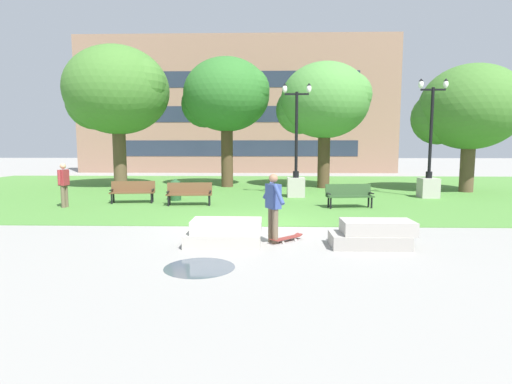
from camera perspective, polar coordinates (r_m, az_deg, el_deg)
The scene contains 19 objects.
ground_plane at distance 11.88m, azimuth -0.49°, elevation -4.99°, with size 140.00×140.00×0.00m, color gray.
grass_lawn at distance 21.76m, azimuth 0.46°, elevation 0.31°, with size 40.00×20.00×0.02m, color #4C8438.
concrete_block_center at distance 9.63m, azimuth -4.50°, elevation -5.88°, with size 1.83×0.90×0.64m.
concrete_block_left at distance 9.88m, azimuth 16.32°, elevation -5.81°, with size 1.92×0.90×0.64m.
person_skateboarder at distance 9.79m, azimuth 2.48°, elevation -1.71°, with size 0.55×1.26×1.71m.
skateboard at distance 10.09m, azimuth 4.35°, elevation -6.58°, with size 0.88×0.84×0.14m.
puddle at distance 8.06m, azimuth -8.07°, elevation -10.62°, with size 1.40×1.40×0.01m, color #47515B.
park_bench_near_left at distance 15.80m, azimuth 13.17°, elevation -0.30°, with size 1.85×0.74×0.90m.
park_bench_near_right at distance 16.22m, azimuth -9.50°, elevation -0.05°, with size 1.84×0.68×0.90m.
park_bench_far_left at distance 17.45m, azimuth -17.20°, elevation 0.21°, with size 1.85×0.76×0.90m.
lamp_post_center at distance 19.98m, azimuth 23.47°, elevation 2.35°, with size 1.32×0.80×5.38m.
lamp_post_right at distance 18.72m, azimuth 5.73°, elevation 2.53°, with size 1.32×0.80×5.22m.
tree_near_right at distance 23.57m, azimuth -4.37°, elevation 13.48°, with size 5.17×4.92×7.39m.
tree_far_left at distance 23.18m, azimuth 9.65°, elevation 12.57°, with size 5.19×4.95×7.01m.
tree_near_left at distance 24.31m, azimuth -19.35°, elevation 13.33°, with size 6.04×5.75×7.91m.
tree_far_right at distance 23.41m, azimuth 28.17°, elevation 10.46°, with size 5.29×5.04×6.48m.
trash_bin at distance 17.78m, azimuth -11.43°, elevation 0.37°, with size 0.49×0.49×0.96m.
person_bystander_near_lawn at distance 17.08m, azimuth -25.77°, elevation 1.22°, with size 0.27×0.70×1.71m.
building_facade_distant at distance 36.42m, azimuth -2.83°, elevation 12.32°, with size 28.73×1.03×12.10m.
Camera 1 is at (0.42, -11.63, 2.37)m, focal length 28.00 mm.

